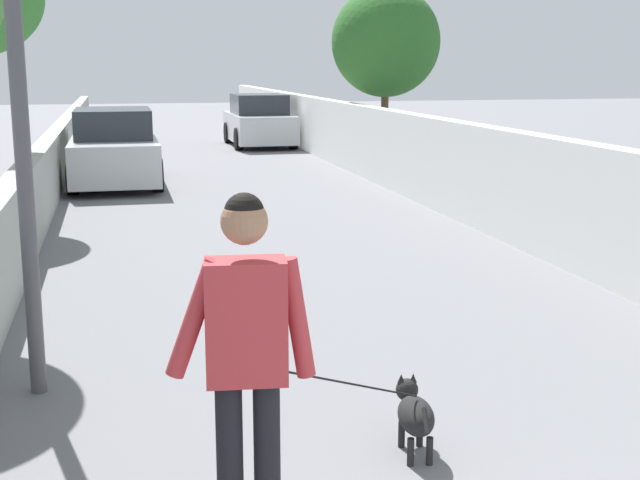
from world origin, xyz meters
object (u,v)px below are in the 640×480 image
Objects in this scene: lamp_post at (13,15)px; person_skateboarder at (247,347)px; dog at (414,413)px; car_far at (259,122)px; car_near at (114,149)px; tree_right_near at (386,42)px.

person_skateboarder is (-2.66, -1.21, -1.64)m from lamp_post.
person_skateboarder is at bearing 129.82° from dog.
lamp_post is 3.35m from person_skateboarder.
lamp_post is at bearing 165.87° from car_far.
car_near and car_far have the same top height.
dog is at bearing -50.18° from person_skateboarder.
car_near is at bearing 2.44° from person_skateboarder.
person_skateboarder is 14.32m from car_near.
car_far is (19.28, -4.85, -2.06)m from lamp_post.
dog is (-15.41, 4.64, -2.68)m from tree_right_near.
person_skateboarder reaches higher than car_near.
tree_right_near is 1.02× the size of car_near.
tree_right_near reaches higher than car_near.
dog is (1.00, -1.20, -0.86)m from person_skateboarder.
person_skateboarder is at bearing 160.41° from tree_right_near.
lamp_post is at bearing 24.47° from person_skateboarder.
lamp_post reaches higher than dog.
lamp_post is 3.85m from dog.
person_skateboarder is at bearing -177.56° from car_near.
car_near is (11.64, -0.60, -2.06)m from lamp_post.
lamp_post is at bearing 152.86° from tree_right_near.
car_far is at bearing 21.68° from tree_right_near.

